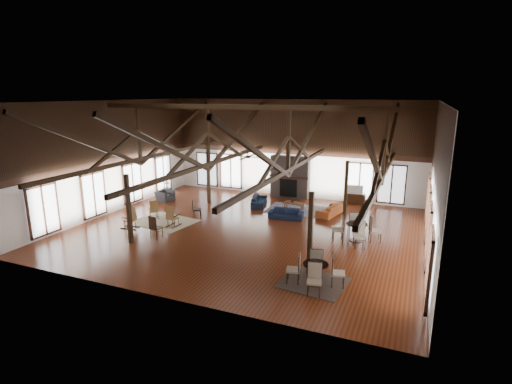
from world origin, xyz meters
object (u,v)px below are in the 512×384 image
at_px(sofa_orange, 330,210).
at_px(coffee_table, 294,204).
at_px(sofa_navy_front, 286,214).
at_px(cafe_table_near, 315,270).
at_px(cafe_table_far, 357,229).
at_px(armchair, 165,196).
at_px(tv_console, 355,198).
at_px(sofa_navy_left, 259,201).

bearing_deg(sofa_orange, coffee_table, -81.19).
relative_size(sofa_navy_front, cafe_table_near, 0.87).
height_order(sofa_navy_front, cafe_table_far, cafe_table_far).
distance_m(armchair, tv_console, 11.40).
xyz_separation_m(sofa_navy_front, tv_console, (2.87, 4.37, 0.04)).
relative_size(armchair, tv_console, 0.83).
relative_size(coffee_table, cafe_table_near, 0.60).
bearing_deg(cafe_table_near, sofa_navy_front, 116.10).
distance_m(armchair, cafe_table_far, 11.99).
bearing_deg(coffee_table, cafe_table_near, -55.99).
xyz_separation_m(sofa_navy_left, armchair, (-5.59, -1.35, 0.05)).
bearing_deg(cafe_table_far, sofa_navy_front, 153.88).
bearing_deg(cafe_table_near, cafe_table_far, 82.16).
xyz_separation_m(sofa_orange, coffee_table, (-2.04, 0.12, 0.09)).
relative_size(armchair, cafe_table_near, 0.48).
height_order(sofa_navy_front, coffee_table, sofa_navy_front).
bearing_deg(sofa_navy_left, tv_console, -78.05).
relative_size(sofa_navy_front, sofa_orange, 0.91).
relative_size(sofa_navy_front, tv_console, 1.51).
height_order(coffee_table, cafe_table_far, cafe_table_far).
height_order(sofa_navy_front, cafe_table_near, cafe_table_near).
bearing_deg(armchair, sofa_navy_left, -71.43).
bearing_deg(cafe_table_near, sofa_navy_left, 123.05).
xyz_separation_m(sofa_navy_front, cafe_table_far, (3.89, -1.91, 0.30)).
height_order(cafe_table_far, tv_console, cafe_table_far).
bearing_deg(cafe_table_far, coffee_table, 138.14).
distance_m(sofa_navy_front, tv_console, 5.22).
distance_m(sofa_orange, armchair, 9.88).
relative_size(sofa_navy_front, cafe_table_far, 0.81).
distance_m(sofa_navy_left, sofa_orange, 4.24).
xyz_separation_m(sofa_orange, tv_console, (0.90, 2.84, 0.01)).
bearing_deg(tv_console, armchair, -160.11).
bearing_deg(tv_console, sofa_orange, -107.57).
bearing_deg(cafe_table_near, sofa_orange, 98.91).
bearing_deg(cafe_table_far, armchair, 168.47).
bearing_deg(coffee_table, sofa_navy_front, -75.37).
xyz_separation_m(armchair, cafe_table_near, (11.10, -7.11, 0.20)).
relative_size(coffee_table, armchair, 1.25).
bearing_deg(armchair, sofa_orange, -78.97).
bearing_deg(coffee_table, sofa_orange, 8.89).
bearing_deg(sofa_navy_left, cafe_table_far, -135.63).
xyz_separation_m(sofa_navy_left, coffee_table, (2.19, -0.20, 0.10)).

